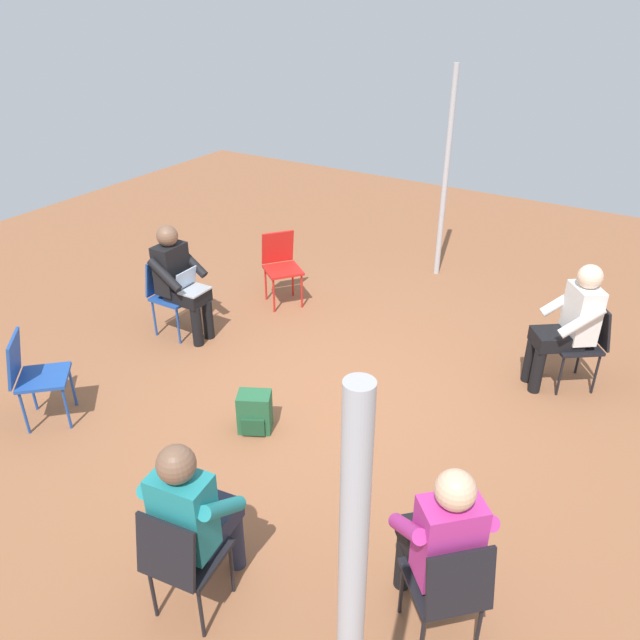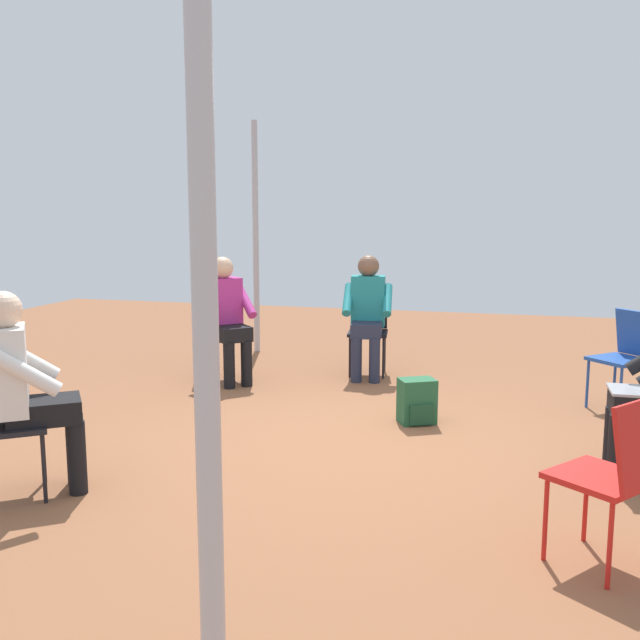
{
  "view_description": "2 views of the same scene",
  "coord_description": "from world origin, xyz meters",
  "px_view_note": "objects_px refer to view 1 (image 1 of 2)",
  "views": [
    {
      "loc": [
        -2.35,
        3.98,
        3.42
      ],
      "look_at": [
        0.08,
        0.01,
        0.86
      ],
      "focal_mm": 35.0,
      "sensor_mm": 36.0,
      "label": 1
    },
    {
      "loc": [
        1.03,
        -4.93,
        1.7
      ],
      "look_at": [
        -0.2,
        -0.29,
        0.95
      ],
      "focal_mm": 40.0,
      "sensor_mm": 36.0,
      "label": 2
    }
  ],
  "objects_px": {
    "person_with_laptop": "(179,277)",
    "person_in_teal": "(194,511)",
    "chair_north": "(181,556)",
    "chair_northeast": "(33,373)",
    "chair_southeast": "(281,263)",
    "chair_southwest": "(584,339)",
    "person_in_magenta": "(441,537)",
    "person_in_white": "(570,321)",
    "chair_east": "(169,290)",
    "backpack_near_laptop_user": "(255,414)",
    "chair_northwest": "(449,585)"
  },
  "relations": [
    {
      "from": "chair_southwest",
      "to": "person_in_white",
      "type": "distance_m",
      "value": 0.26
    },
    {
      "from": "chair_southeast",
      "to": "chair_northwest",
      "type": "xyz_separation_m",
      "value": [
        -3.3,
        3.16,
        0.0
      ]
    },
    {
      "from": "person_in_magenta",
      "to": "person_in_teal",
      "type": "relative_size",
      "value": 1.0
    },
    {
      "from": "chair_southeast",
      "to": "chair_southwest",
      "type": "relative_size",
      "value": 1.0
    },
    {
      "from": "chair_north",
      "to": "person_in_white",
      "type": "height_order",
      "value": "person_in_white"
    },
    {
      "from": "chair_north",
      "to": "chair_northeast",
      "type": "relative_size",
      "value": 1.0
    },
    {
      "from": "person_in_magenta",
      "to": "person_in_teal",
      "type": "distance_m",
      "value": 1.42
    },
    {
      "from": "person_in_teal",
      "to": "chair_east",
      "type": "bearing_deg",
      "value": 128.65
    },
    {
      "from": "chair_southwest",
      "to": "chair_northeast",
      "type": "distance_m",
      "value": 4.9
    },
    {
      "from": "chair_southwest",
      "to": "chair_east",
      "type": "relative_size",
      "value": 1.0
    },
    {
      "from": "person_in_teal",
      "to": "chair_northwest",
      "type": "bearing_deg",
      "value": 10.32
    },
    {
      "from": "person_in_magenta",
      "to": "person_in_teal",
      "type": "bearing_deg",
      "value": 159.92
    },
    {
      "from": "chair_east",
      "to": "person_in_magenta",
      "type": "xyz_separation_m",
      "value": [
        -3.79,
        1.81,
        0.2
      ]
    },
    {
      "from": "chair_north",
      "to": "chair_southwest",
      "type": "xyz_separation_m",
      "value": [
        -1.47,
        -3.8,
        0.0
      ]
    },
    {
      "from": "chair_southeast",
      "to": "chair_east",
      "type": "bearing_deg",
      "value": 11.98
    },
    {
      "from": "chair_northwest",
      "to": "person_in_teal",
      "type": "relative_size",
      "value": 0.69
    },
    {
      "from": "chair_east",
      "to": "chair_southwest",
      "type": "bearing_deg",
      "value": 106.81
    },
    {
      "from": "chair_north",
      "to": "chair_northwest",
      "type": "xyz_separation_m",
      "value": [
        -1.39,
        -0.62,
        0.0
      ]
    },
    {
      "from": "person_in_teal",
      "to": "person_in_white",
      "type": "bearing_deg",
      "value": 61.37
    },
    {
      "from": "person_in_teal",
      "to": "person_in_white",
      "type": "xyz_separation_m",
      "value": [
        -1.36,
        -3.54,
        0.0
      ]
    },
    {
      "from": "chair_southeast",
      "to": "backpack_near_laptop_user",
      "type": "xyz_separation_m",
      "value": [
        -1.19,
        2.13,
        -0.34
      ]
    },
    {
      "from": "person_in_magenta",
      "to": "person_in_white",
      "type": "relative_size",
      "value": 1.0
    },
    {
      "from": "chair_northeast",
      "to": "person_in_magenta",
      "type": "height_order",
      "value": "person_in_magenta"
    },
    {
      "from": "chair_northeast",
      "to": "person_with_laptop",
      "type": "xyz_separation_m",
      "value": [
        -0.04,
        -1.78,
        0.2
      ]
    },
    {
      "from": "person_in_magenta",
      "to": "backpack_near_laptop_user",
      "type": "bearing_deg",
      "value": 111.53
    },
    {
      "from": "chair_northwest",
      "to": "chair_southwest",
      "type": "distance_m",
      "value": 3.18
    },
    {
      "from": "chair_north",
      "to": "person_with_laptop",
      "type": "xyz_separation_m",
      "value": [
        2.34,
        -2.55,
        0.2
      ]
    },
    {
      "from": "chair_northeast",
      "to": "person_in_teal",
      "type": "bearing_deg",
      "value": 32.45
    },
    {
      "from": "chair_northwest",
      "to": "chair_east",
      "type": "bearing_deg",
      "value": 109.67
    },
    {
      "from": "backpack_near_laptop_user",
      "to": "chair_northeast",
      "type": "bearing_deg",
      "value": 27.65
    },
    {
      "from": "person_in_teal",
      "to": "person_with_laptop",
      "type": "bearing_deg",
      "value": 126.61
    },
    {
      "from": "chair_northwest",
      "to": "chair_north",
      "type": "bearing_deg",
      "value": 160.05
    },
    {
      "from": "chair_southwest",
      "to": "person_in_magenta",
      "type": "distance_m",
      "value": 3.07
    },
    {
      "from": "person_with_laptop",
      "to": "person_in_teal",
      "type": "bearing_deg",
      "value": 43.59
    },
    {
      "from": "chair_north",
      "to": "chair_northeast",
      "type": "bearing_deg",
      "value": 154.35
    },
    {
      "from": "chair_northwest",
      "to": "chair_east",
      "type": "height_order",
      "value": "same"
    },
    {
      "from": "chair_northwest",
      "to": "chair_southeast",
      "type": "bearing_deg",
      "value": 92.24
    },
    {
      "from": "person_in_white",
      "to": "chair_northwest",
      "type": "bearing_deg",
      "value": 144.58
    },
    {
      "from": "person_in_magenta",
      "to": "person_in_teal",
      "type": "xyz_separation_m",
      "value": [
        1.3,
        0.58,
        0.0
      ]
    },
    {
      "from": "chair_northwest",
      "to": "person_in_white",
      "type": "relative_size",
      "value": 0.69
    },
    {
      "from": "chair_north",
      "to": "chair_northeast",
      "type": "xyz_separation_m",
      "value": [
        2.38,
        -0.78,
        0.0
      ]
    },
    {
      "from": "chair_southeast",
      "to": "person_with_laptop",
      "type": "bearing_deg",
      "value": 18.68
    },
    {
      "from": "chair_southeast",
      "to": "person_in_teal",
      "type": "distance_m",
      "value": 4.08
    },
    {
      "from": "chair_east",
      "to": "person_in_white",
      "type": "relative_size",
      "value": 0.69
    },
    {
      "from": "chair_southwest",
      "to": "chair_southeast",
      "type": "bearing_deg",
      "value": 53.99
    },
    {
      "from": "chair_southeast",
      "to": "backpack_near_laptop_user",
      "type": "bearing_deg",
      "value": 67.31
    },
    {
      "from": "chair_north",
      "to": "chair_southwest",
      "type": "distance_m",
      "value": 4.08
    },
    {
      "from": "chair_northeast",
      "to": "person_in_magenta",
      "type": "xyz_separation_m",
      "value": [
        -3.66,
        0.04,
        0.2
      ]
    },
    {
      "from": "person_with_laptop",
      "to": "backpack_near_laptop_user",
      "type": "xyz_separation_m",
      "value": [
        -1.62,
        0.9,
        -0.53
      ]
    },
    {
      "from": "person_in_white",
      "to": "person_in_teal",
      "type": "bearing_deg",
      "value": 122.56
    }
  ]
}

